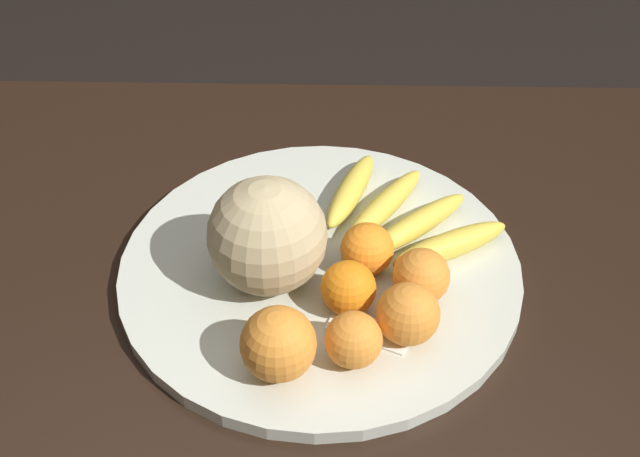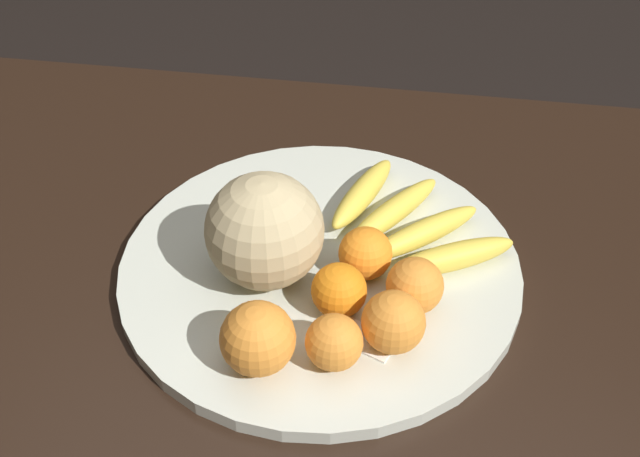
{
  "view_description": "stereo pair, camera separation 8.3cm",
  "coord_description": "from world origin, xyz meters",
  "px_view_note": "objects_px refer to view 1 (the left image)",
  "views": [
    {
      "loc": [
        0.05,
        -0.57,
        1.33
      ],
      "look_at": [
        0.04,
        0.05,
        0.78
      ],
      "focal_mm": 42.0,
      "sensor_mm": 36.0,
      "label": 1
    },
    {
      "loc": [
        0.13,
        -0.57,
        1.33
      ],
      "look_at": [
        0.04,
        0.05,
        0.78
      ],
      "focal_mm": 42.0,
      "sensor_mm": 36.0,
      "label": 2
    }
  ],
  "objects_px": {
    "orange_back_left": "(408,314)",
    "orange_back_right": "(367,249)",
    "melon": "(267,236)",
    "banana_bunch": "(399,216)",
    "orange_mid_center": "(348,288)",
    "produce_tag": "(369,330)",
    "orange_front_left": "(283,344)",
    "orange_top_small": "(354,340)",
    "kitchen_table": "(288,353)",
    "orange_front_right": "(421,276)",
    "fruit_bowl": "(320,266)"
  },
  "relations": [
    {
      "from": "kitchen_table",
      "to": "melon",
      "type": "relative_size",
      "value": 11.99
    },
    {
      "from": "orange_front_right",
      "to": "fruit_bowl",
      "type": "bearing_deg",
      "value": 154.21
    },
    {
      "from": "orange_back_left",
      "to": "orange_top_small",
      "type": "relative_size",
      "value": 1.13
    },
    {
      "from": "melon",
      "to": "banana_bunch",
      "type": "xyz_separation_m",
      "value": [
        0.15,
        0.09,
        -0.05
      ]
    },
    {
      "from": "orange_top_small",
      "to": "orange_mid_center",
      "type": "bearing_deg",
      "value": 93.83
    },
    {
      "from": "orange_front_left",
      "to": "orange_back_left",
      "type": "relative_size",
      "value": 1.15
    },
    {
      "from": "kitchen_table",
      "to": "orange_back_right",
      "type": "bearing_deg",
      "value": 25.38
    },
    {
      "from": "fruit_bowl",
      "to": "orange_front_left",
      "type": "relative_size",
      "value": 6.13
    },
    {
      "from": "banana_bunch",
      "to": "orange_front_left",
      "type": "xyz_separation_m",
      "value": [
        -0.13,
        -0.22,
        0.02
      ]
    },
    {
      "from": "orange_top_small",
      "to": "melon",
      "type": "bearing_deg",
      "value": 129.36
    },
    {
      "from": "orange_back_right",
      "to": "orange_top_small",
      "type": "bearing_deg",
      "value": -97.2
    },
    {
      "from": "produce_tag",
      "to": "orange_back_left",
      "type": "bearing_deg",
      "value": 15.6
    },
    {
      "from": "melon",
      "to": "orange_front_right",
      "type": "xyz_separation_m",
      "value": [
        0.17,
        -0.02,
        -0.03
      ]
    },
    {
      "from": "banana_bunch",
      "to": "orange_front_right",
      "type": "bearing_deg",
      "value": -131.15
    },
    {
      "from": "orange_front_right",
      "to": "orange_back_left",
      "type": "relative_size",
      "value": 0.94
    },
    {
      "from": "fruit_bowl",
      "to": "orange_back_left",
      "type": "relative_size",
      "value": 7.04
    },
    {
      "from": "banana_bunch",
      "to": "orange_front_right",
      "type": "xyz_separation_m",
      "value": [
        0.02,
        -0.12,
        0.01
      ]
    },
    {
      "from": "kitchen_table",
      "to": "fruit_bowl",
      "type": "distance_m",
      "value": 0.11
    },
    {
      "from": "orange_top_small",
      "to": "orange_front_right",
      "type": "bearing_deg",
      "value": 50.46
    },
    {
      "from": "orange_back_left",
      "to": "produce_tag",
      "type": "distance_m",
      "value": 0.05
    },
    {
      "from": "fruit_bowl",
      "to": "orange_top_small",
      "type": "bearing_deg",
      "value": -75.72
    },
    {
      "from": "orange_back_left",
      "to": "melon",
      "type": "bearing_deg",
      "value": 151.54
    },
    {
      "from": "melon",
      "to": "orange_front_right",
      "type": "bearing_deg",
      "value": -7.86
    },
    {
      "from": "orange_front_left",
      "to": "banana_bunch",
      "type": "bearing_deg",
      "value": 59.95
    },
    {
      "from": "kitchen_table",
      "to": "orange_top_small",
      "type": "distance_m",
      "value": 0.17
    },
    {
      "from": "orange_mid_center",
      "to": "produce_tag",
      "type": "bearing_deg",
      "value": -56.53
    },
    {
      "from": "orange_front_right",
      "to": "orange_top_small",
      "type": "distance_m",
      "value": 0.12
    },
    {
      "from": "orange_back_left",
      "to": "orange_back_right",
      "type": "distance_m",
      "value": 0.11
    },
    {
      "from": "orange_back_right",
      "to": "orange_mid_center",
      "type": "bearing_deg",
      "value": -109.3
    },
    {
      "from": "melon",
      "to": "orange_front_left",
      "type": "height_order",
      "value": "melon"
    },
    {
      "from": "orange_front_left",
      "to": "orange_top_small",
      "type": "height_order",
      "value": "orange_front_left"
    },
    {
      "from": "kitchen_table",
      "to": "orange_back_left",
      "type": "xyz_separation_m",
      "value": [
        0.13,
        -0.06,
        0.13
      ]
    },
    {
      "from": "melon",
      "to": "orange_mid_center",
      "type": "distance_m",
      "value": 0.1
    },
    {
      "from": "kitchen_table",
      "to": "orange_top_small",
      "type": "height_order",
      "value": "orange_top_small"
    },
    {
      "from": "orange_front_right",
      "to": "orange_back_right",
      "type": "distance_m",
      "value": 0.07
    },
    {
      "from": "orange_front_right",
      "to": "orange_back_right",
      "type": "xyz_separation_m",
      "value": [
        -0.06,
        0.04,
        -0.0
      ]
    },
    {
      "from": "banana_bunch",
      "to": "orange_top_small",
      "type": "bearing_deg",
      "value": -154.64
    },
    {
      "from": "orange_back_left",
      "to": "orange_mid_center",
      "type": "bearing_deg",
      "value": 147.71
    },
    {
      "from": "banana_bunch",
      "to": "orange_front_left",
      "type": "height_order",
      "value": "orange_front_left"
    },
    {
      "from": "fruit_bowl",
      "to": "orange_front_left",
      "type": "height_order",
      "value": "orange_front_left"
    },
    {
      "from": "banana_bunch",
      "to": "orange_top_small",
      "type": "xyz_separation_m",
      "value": [
        -0.06,
        -0.21,
        0.01
      ]
    },
    {
      "from": "banana_bunch",
      "to": "orange_back_left",
      "type": "relative_size",
      "value": 3.51
    },
    {
      "from": "melon",
      "to": "orange_back_left",
      "type": "distance_m",
      "value": 0.17
    },
    {
      "from": "kitchen_table",
      "to": "orange_front_right",
      "type": "xyz_separation_m",
      "value": [
        0.15,
        0.0,
        0.13
      ]
    },
    {
      "from": "orange_back_right",
      "to": "orange_front_right",
      "type": "bearing_deg",
      "value": -36.1
    },
    {
      "from": "orange_mid_center",
      "to": "fruit_bowl",
      "type": "bearing_deg",
      "value": 113.61
    },
    {
      "from": "orange_mid_center",
      "to": "orange_back_left",
      "type": "xyz_separation_m",
      "value": [
        0.06,
        -0.04,
        0.0
      ]
    },
    {
      "from": "fruit_bowl",
      "to": "banana_bunch",
      "type": "height_order",
      "value": "banana_bunch"
    },
    {
      "from": "orange_front_right",
      "to": "orange_top_small",
      "type": "height_order",
      "value": "orange_front_right"
    },
    {
      "from": "orange_front_left",
      "to": "kitchen_table",
      "type": "bearing_deg",
      "value": 92.51
    }
  ]
}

